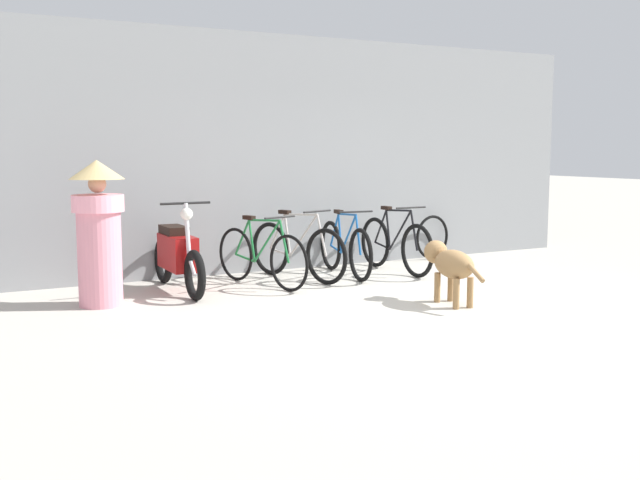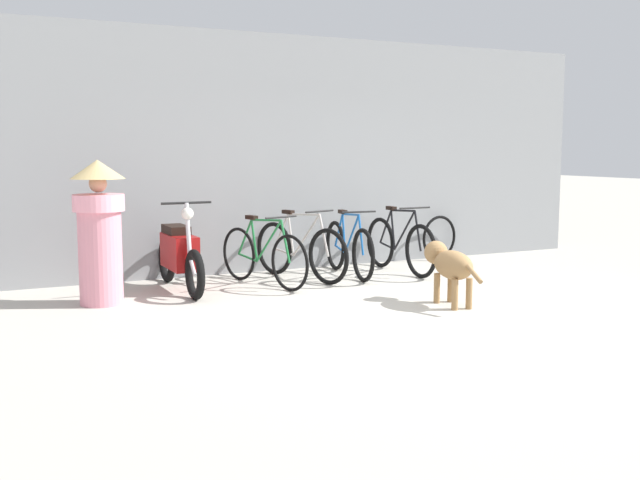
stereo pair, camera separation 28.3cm
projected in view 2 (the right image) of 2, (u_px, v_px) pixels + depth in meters
ground_plane at (430, 312)px, 7.74m from camera, size 60.00×60.00×0.00m
shop_wall_back at (300, 154)px, 10.46m from camera, size 9.49×0.20×3.22m
bicycle_0 at (263, 256)px, 9.18m from camera, size 0.57×1.66×0.88m
bicycle_1 at (300, 251)px, 9.62m from camera, size 0.61×1.69×0.92m
bicycle_2 at (349, 249)px, 9.90m from camera, size 0.46×1.69×0.89m
bicycle_3 at (400, 245)px, 10.16m from camera, size 0.46×1.73×0.92m
motorcycle at (180, 255)px, 8.85m from camera, size 0.58×1.81×1.08m
stray_dog at (449, 264)px, 8.06m from camera, size 0.37×1.13×0.66m
person_in_robes at (99, 228)px, 8.03m from camera, size 0.71×0.71×1.56m
spare_tire_left at (439, 238)px, 11.35m from camera, size 0.67×0.14×0.67m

